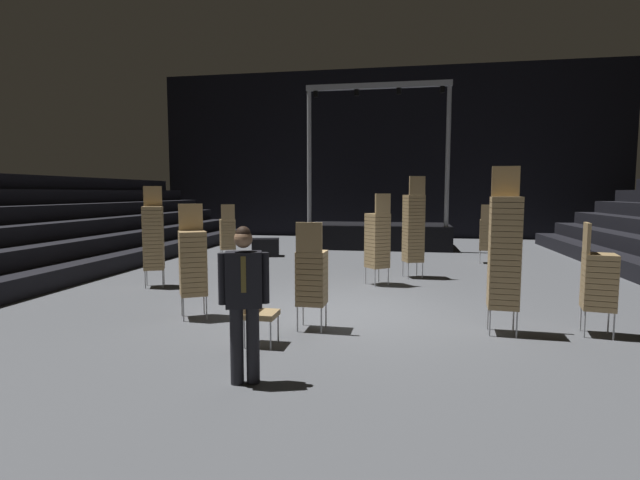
% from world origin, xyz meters
% --- Properties ---
extents(ground_plane, '(22.00, 30.00, 0.10)m').
position_xyz_m(ground_plane, '(0.00, 0.00, -0.05)').
color(ground_plane, '#515459').
extents(arena_end_wall, '(22.00, 0.30, 8.00)m').
position_xyz_m(arena_end_wall, '(0.00, 15.00, 4.00)').
color(arena_end_wall, black).
rests_on(arena_end_wall, ground_plane).
extents(stage_riser, '(5.56, 2.80, 6.10)m').
position_xyz_m(stage_riser, '(0.00, 10.54, 0.60)').
color(stage_riser, black).
rests_on(stage_riser, ground_plane).
extents(man_with_tie, '(0.57, 0.34, 1.79)m').
position_xyz_m(man_with_tie, '(-0.70, -3.46, 1.02)').
color(man_with_tie, black).
rests_on(man_with_tie, ground_plane).
extents(chair_stack_front_left, '(0.57, 0.57, 2.56)m').
position_xyz_m(chair_stack_front_left, '(1.27, 3.85, 1.28)').
color(chair_stack_front_left, '#B2B5BA').
rests_on(chair_stack_front_left, ground_plane).
extents(chair_stack_front_right, '(0.48, 0.48, 2.56)m').
position_xyz_m(chair_stack_front_right, '(2.55, -0.91, 1.28)').
color(chair_stack_front_right, '#B2B5BA').
rests_on(chair_stack_front_right, ground_plane).
extents(chair_stack_mid_left, '(0.60, 0.60, 1.79)m').
position_xyz_m(chair_stack_mid_left, '(-4.35, 5.59, 0.90)').
color(chair_stack_mid_left, '#B2B5BA').
rests_on(chair_stack_mid_left, ground_plane).
extents(chair_stack_mid_right, '(0.51, 0.51, 1.71)m').
position_xyz_m(chair_stack_mid_right, '(3.93, -0.77, 0.86)').
color(chair_stack_mid_right, '#B2B5BA').
rests_on(chair_stack_mid_right, ground_plane).
extents(chair_stack_mid_centre, '(0.49, 0.49, 1.79)m').
position_xyz_m(chair_stack_mid_centre, '(3.53, 6.74, 0.90)').
color(chair_stack_mid_centre, '#B2B5BA').
rests_on(chair_stack_mid_centre, ground_plane).
extents(chair_stack_rear_left, '(0.58, 0.58, 2.31)m').
position_xyz_m(chair_stack_rear_left, '(-4.59, 1.58, 1.15)').
color(chair_stack_rear_left, '#B2B5BA').
rests_on(chair_stack_rear_left, ground_plane).
extents(chair_stack_rear_right, '(0.62, 0.62, 2.14)m').
position_xyz_m(chair_stack_rear_right, '(0.43, 2.72, 1.07)').
color(chair_stack_rear_right, '#B2B5BA').
rests_on(chair_stack_rear_right, ground_plane).
extents(chair_stack_rear_centre, '(0.45, 0.45, 1.71)m').
position_xyz_m(chair_stack_rear_centre, '(-0.37, -1.21, 0.86)').
color(chair_stack_rear_centre, '#B2B5BA').
rests_on(chair_stack_rear_centre, ground_plane).
extents(chair_stack_aisle_left, '(0.60, 0.60, 1.96)m').
position_xyz_m(chair_stack_aisle_left, '(-2.51, -0.85, 0.98)').
color(chair_stack_aisle_left, '#B2B5BA').
rests_on(chair_stack_aisle_left, ground_plane).
extents(equipment_road_case, '(1.01, 0.79, 0.60)m').
position_xyz_m(equipment_road_case, '(-3.59, 7.16, 0.30)').
color(equipment_road_case, black).
rests_on(equipment_road_case, ground_plane).
extents(loose_chair_near_man, '(0.45, 0.45, 0.95)m').
position_xyz_m(loose_chair_near_man, '(-0.99, -2.09, 0.53)').
color(loose_chair_near_man, '#B2B5BA').
rests_on(loose_chair_near_man, ground_plane).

